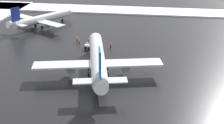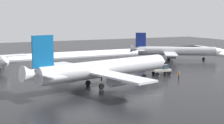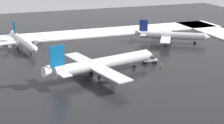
{
  "view_description": "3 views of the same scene",
  "coord_description": "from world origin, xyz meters",
  "px_view_note": "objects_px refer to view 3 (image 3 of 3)",
  "views": [
    {
      "loc": [
        76.86,
        19.79,
        33.65
      ],
      "look_at": [
        0.15,
        7.79,
        2.94
      ],
      "focal_mm": 55.0,
      "sensor_mm": 36.0,
      "label": 1
    },
    {
      "loc": [
        29.69,
        67.71,
        14.62
      ],
      "look_at": [
        -2.36,
        2.32,
        4.61
      ],
      "focal_mm": 55.0,
      "sensor_mm": 36.0,
      "label": 2
    },
    {
      "loc": [
        30.17,
        93.74,
        33.72
      ],
      "look_at": [
        -2.49,
        4.51,
        3.89
      ],
      "focal_mm": 55.0,
      "sensor_mm": 36.0,
      "label": 3
    }
  ],
  "objects_px": {
    "airplane_parked_starboard": "(23,41)",
    "ground_crew_beside_wing": "(160,66)",
    "airplane_foreground_jet": "(171,35)",
    "ground_crew_mid_apron": "(152,56)",
    "ground_crew_by_nose_gear": "(155,55)",
    "airplane_parked_portside": "(102,64)",
    "pushback_tug": "(151,59)"
  },
  "relations": [
    {
      "from": "ground_crew_mid_apron",
      "to": "pushback_tug",
      "type": "bearing_deg",
      "value": -72.63
    },
    {
      "from": "airplane_foreground_jet",
      "to": "ground_crew_mid_apron",
      "type": "distance_m",
      "value": 24.67
    },
    {
      "from": "pushback_tug",
      "to": "ground_crew_mid_apron",
      "type": "height_order",
      "value": "pushback_tug"
    },
    {
      "from": "airplane_parked_starboard",
      "to": "pushback_tug",
      "type": "height_order",
      "value": "airplane_parked_starboard"
    },
    {
      "from": "airplane_parked_starboard",
      "to": "ground_crew_mid_apron",
      "type": "height_order",
      "value": "airplane_parked_starboard"
    },
    {
      "from": "airplane_parked_portside",
      "to": "airplane_foreground_jet",
      "type": "relative_size",
      "value": 1.37
    },
    {
      "from": "pushback_tug",
      "to": "ground_crew_mid_apron",
      "type": "bearing_deg",
      "value": 62.78
    },
    {
      "from": "ground_crew_mid_apron",
      "to": "airplane_foreground_jet",
      "type": "bearing_deg",
      "value": 96.51
    },
    {
      "from": "ground_crew_by_nose_gear",
      "to": "pushback_tug",
      "type": "bearing_deg",
      "value": -78.32
    },
    {
      "from": "airplane_foreground_jet",
      "to": "ground_crew_by_nose_gear",
      "type": "height_order",
      "value": "airplane_foreground_jet"
    },
    {
      "from": "ground_crew_mid_apron",
      "to": "airplane_parked_portside",
      "type": "bearing_deg",
      "value": -104.54
    },
    {
      "from": "pushback_tug",
      "to": "ground_crew_by_nose_gear",
      "type": "relative_size",
      "value": 2.8
    },
    {
      "from": "ground_crew_beside_wing",
      "to": "pushback_tug",
      "type": "bearing_deg",
      "value": -71.89
    },
    {
      "from": "airplane_parked_starboard",
      "to": "pushback_tug",
      "type": "distance_m",
      "value": 49.17
    },
    {
      "from": "airplane_parked_starboard",
      "to": "airplane_foreground_jet",
      "type": "xyz_separation_m",
      "value": [
        -56.43,
        10.74,
        0.14
      ]
    },
    {
      "from": "pushback_tug",
      "to": "ground_crew_by_nose_gear",
      "type": "distance_m",
      "value": 6.85
    },
    {
      "from": "airplane_foreground_jet",
      "to": "ground_crew_by_nose_gear",
      "type": "relative_size",
      "value": 15.66
    },
    {
      "from": "ground_crew_beside_wing",
      "to": "airplane_parked_starboard",
      "type": "bearing_deg",
      "value": -32.0
    },
    {
      "from": "airplane_parked_starboard",
      "to": "ground_crew_mid_apron",
      "type": "distance_m",
      "value": 48.68
    },
    {
      "from": "ground_crew_mid_apron",
      "to": "ground_crew_beside_wing",
      "type": "relative_size",
      "value": 1.0
    },
    {
      "from": "airplane_parked_portside",
      "to": "ground_crew_by_nose_gear",
      "type": "relative_size",
      "value": 21.52
    },
    {
      "from": "airplane_parked_starboard",
      "to": "ground_crew_beside_wing",
      "type": "distance_m",
      "value": 53.7
    },
    {
      "from": "airplane_parked_starboard",
      "to": "airplane_parked_portside",
      "type": "bearing_deg",
      "value": 14.49
    },
    {
      "from": "airplane_parked_portside",
      "to": "ground_crew_mid_apron",
      "type": "bearing_deg",
      "value": 11.82
    },
    {
      "from": "airplane_foreground_jet",
      "to": "ground_crew_mid_apron",
      "type": "height_order",
      "value": "airplane_foreground_jet"
    },
    {
      "from": "airplane_parked_starboard",
      "to": "ground_crew_beside_wing",
      "type": "bearing_deg",
      "value": 33.22
    },
    {
      "from": "ground_crew_mid_apron",
      "to": "ground_crew_by_nose_gear",
      "type": "relative_size",
      "value": 1.0
    },
    {
      "from": "ground_crew_mid_apron",
      "to": "ground_crew_by_nose_gear",
      "type": "xyz_separation_m",
      "value": [
        -1.73,
        -1.1,
        0.0
      ]
    },
    {
      "from": "airplane_parked_portside",
      "to": "pushback_tug",
      "type": "bearing_deg",
      "value": 4.19
    },
    {
      "from": "airplane_parked_starboard",
      "to": "ground_crew_mid_apron",
      "type": "xyz_separation_m",
      "value": [
        -39.43,
        28.5,
        -1.81
      ]
    },
    {
      "from": "pushback_tug",
      "to": "ground_crew_by_nose_gear",
      "type": "xyz_separation_m",
      "value": [
        -4.41,
        -5.24,
        -0.31
      ]
    },
    {
      "from": "airplane_parked_portside",
      "to": "airplane_foreground_jet",
      "type": "distance_m",
      "value": 47.4
    }
  ]
}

